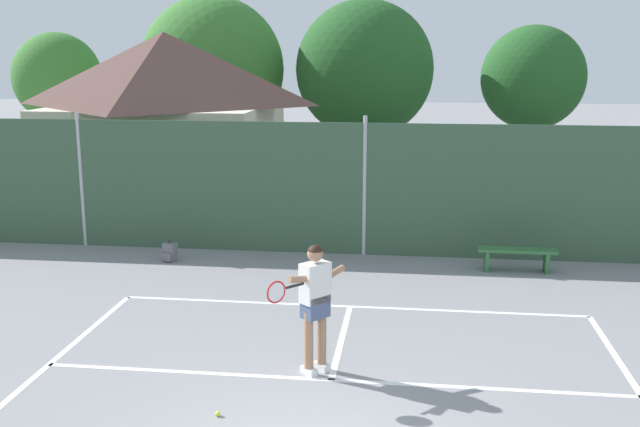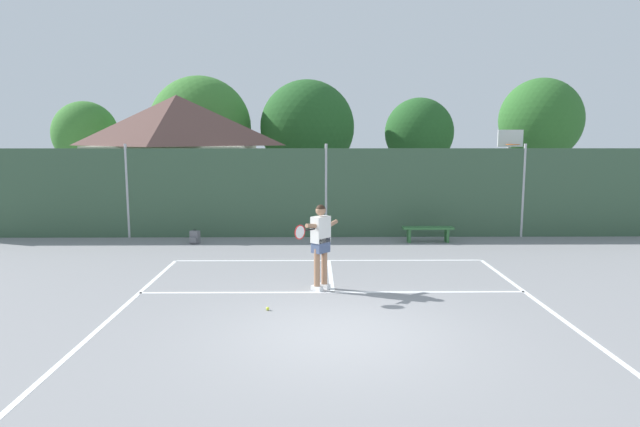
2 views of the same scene
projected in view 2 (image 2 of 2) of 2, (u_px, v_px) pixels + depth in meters
ground_plane at (338, 334)px, 9.06m from camera, size 120.00×120.00×0.00m
court_markings at (336, 321)px, 9.70m from camera, size 8.30×11.10×0.01m
chainlink_fence at (326, 193)px, 17.77m from camera, size 26.09×0.09×3.07m
basketball_hoop at (509, 165)px, 19.41m from camera, size 0.90×0.67×3.55m
clubhouse_building at (178, 155)px, 21.77m from camera, size 6.15×5.89×4.95m
treeline_backdrop at (308, 127)px, 27.86m from camera, size 27.26×4.67×6.40m
tennis_player at (320, 239)px, 11.58m from camera, size 0.93×1.17×1.85m
tennis_ball at (268, 309)px, 10.30m from camera, size 0.07×0.07×0.07m
backpack_grey at (195, 237)px, 16.83m from camera, size 0.32×0.31×0.46m
courtside_bench at (428, 231)px, 17.05m from camera, size 1.60×0.36×0.48m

